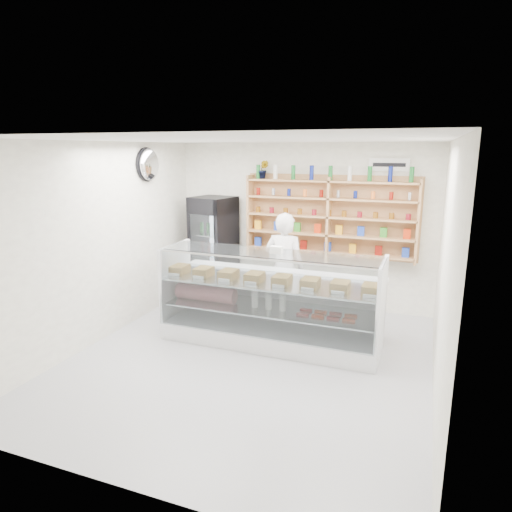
% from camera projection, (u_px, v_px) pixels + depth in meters
% --- Properties ---
extents(room, '(5.00, 5.00, 5.00)m').
position_uv_depth(room, '(248.00, 256.00, 5.63)').
color(room, '#9D9CA1').
rests_on(room, ground).
extents(display_counter, '(3.06, 0.91, 1.33)m').
position_uv_depth(display_counter, '(270.00, 318.00, 6.43)').
color(display_counter, white).
rests_on(display_counter, floor).
extents(shop_worker, '(0.64, 0.42, 1.75)m').
position_uv_depth(shop_worker, '(284.00, 268.00, 7.14)').
color(shop_worker, silver).
rests_on(shop_worker, floor).
extents(drinks_cooler, '(0.79, 0.78, 1.87)m').
position_uv_depth(drinks_cooler, '(214.00, 249.00, 8.21)').
color(drinks_cooler, black).
rests_on(drinks_cooler, floor).
extents(wall_shelving, '(2.84, 0.28, 1.33)m').
position_uv_depth(wall_shelving, '(329.00, 217.00, 7.54)').
color(wall_shelving, tan).
rests_on(wall_shelving, back_wall).
extents(potted_plant, '(0.19, 0.16, 0.31)m').
position_uv_depth(potted_plant, '(263.00, 170.00, 7.77)').
color(potted_plant, '#1E6626').
rests_on(potted_plant, wall_shelving).
extents(security_mirror, '(0.15, 0.50, 0.50)m').
position_uv_depth(security_mirror, '(149.00, 165.00, 7.23)').
color(security_mirror, silver).
rests_on(security_mirror, left_wall).
extents(wall_sign, '(0.62, 0.03, 0.20)m').
position_uv_depth(wall_sign, '(389.00, 165.00, 7.15)').
color(wall_sign, white).
rests_on(wall_sign, back_wall).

